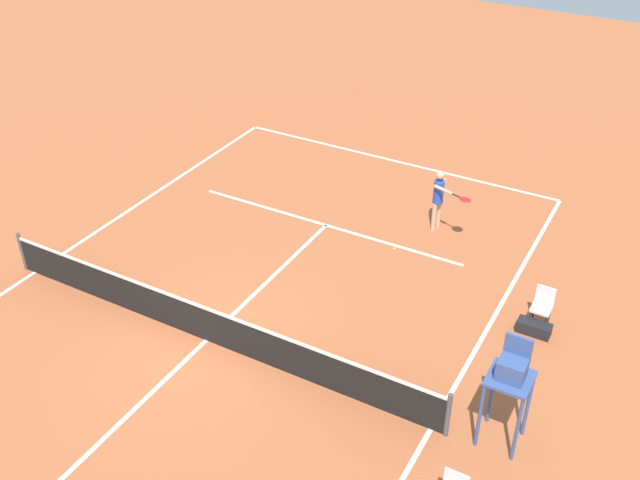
{
  "coord_description": "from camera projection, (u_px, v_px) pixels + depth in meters",
  "views": [
    {
      "loc": [
        -8.33,
        9.72,
        10.84
      ],
      "look_at": [
        -0.82,
        -3.76,
        0.8
      ],
      "focal_mm": 41.15,
      "sensor_mm": 36.0,
      "label": 1
    }
  ],
  "objects": [
    {
      "name": "tennis_net",
      "position": [
        205.0,
        323.0,
        16.16
      ],
      "size": [
        11.47,
        0.1,
        1.07
      ],
      "color": "#4C4C51",
      "rests_on": "ground"
    },
    {
      "name": "ground_plane",
      "position": [
        207.0,
        340.0,
        16.43
      ],
      "size": [
        60.0,
        60.0,
        0.0
      ],
      "primitive_type": "plane",
      "color": "#AD5933"
    },
    {
      "name": "player_serving",
      "position": [
        440.0,
        195.0,
        19.74
      ],
      "size": [
        1.23,
        0.89,
        1.8
      ],
      "rotation": [
        0.0,
        0.0,
        1.26
      ],
      "color": "#D8A884",
      "rests_on": "ground"
    },
    {
      "name": "umpire_chair",
      "position": [
        511.0,
        377.0,
        13.15
      ],
      "size": [
        0.8,
        0.8,
        2.41
      ],
      "color": "#38518C",
      "rests_on": "ground"
    },
    {
      "name": "tennis_ball",
      "position": [
        394.0,
        249.0,
        19.46
      ],
      "size": [
        0.07,
        0.07,
        0.07
      ],
      "primitive_type": "sphere",
      "color": "#CCE033",
      "rests_on": "ground"
    },
    {
      "name": "courtside_chair_mid",
      "position": [
        542.0,
        305.0,
        16.63
      ],
      "size": [
        0.44,
        0.46,
        0.95
      ],
      "color": "#262626",
      "rests_on": "ground"
    },
    {
      "name": "court_lines",
      "position": [
        207.0,
        340.0,
        16.43
      ],
      "size": [
        10.87,
        20.4,
        0.01
      ],
      "color": "white",
      "rests_on": "ground"
    },
    {
      "name": "equipment_bag",
      "position": [
        534.0,
        328.0,
        16.54
      ],
      "size": [
        0.76,
        0.32,
        0.3
      ],
      "primitive_type": "cube",
      "color": "black",
      "rests_on": "ground"
    }
  ]
}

